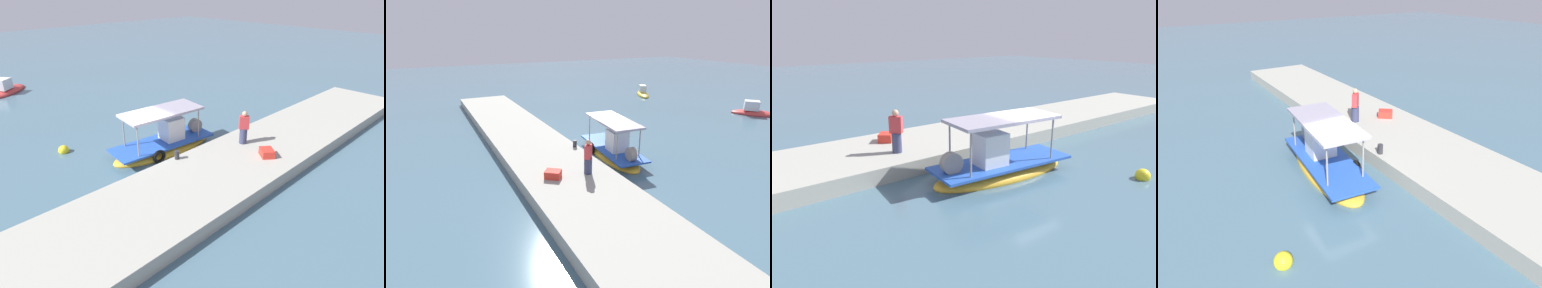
% 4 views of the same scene
% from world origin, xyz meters
% --- Properties ---
extents(ground_plane, '(120.00, 120.00, 0.00)m').
position_xyz_m(ground_plane, '(0.00, 0.00, 0.00)').
color(ground_plane, slate).
extents(dock_quay, '(36.00, 4.65, 0.65)m').
position_xyz_m(dock_quay, '(0.00, -4.33, 0.33)').
color(dock_quay, '#A6A599').
rests_on(dock_quay, ground_plane).
extents(main_fishing_boat, '(6.13, 2.54, 2.69)m').
position_xyz_m(main_fishing_boat, '(1.31, -0.11, 0.41)').
color(main_fishing_boat, gold).
rests_on(main_fishing_boat, ground_plane).
extents(fisherman_near_bollard, '(0.57, 0.57, 1.80)m').
position_xyz_m(fisherman_near_bollard, '(4.05, -3.37, 1.47)').
color(fisherman_near_bollard, '#373B5C').
rests_on(fisherman_near_bollard, dock_quay).
extents(mooring_bollard, '(0.24, 0.24, 0.43)m').
position_xyz_m(mooring_bollard, '(0.32, -2.27, 0.87)').
color(mooring_bollard, '#2D2D33').
rests_on(mooring_bollard, dock_quay).
extents(cargo_crate, '(0.94, 0.96, 0.38)m').
position_xyz_m(cargo_crate, '(3.70, -5.13, 0.84)').
color(cargo_crate, red).
rests_on(cargo_crate, dock_quay).
extents(marker_buoy, '(0.57, 0.57, 0.57)m').
position_xyz_m(marker_buoy, '(-2.85, 3.53, 0.11)').
color(marker_buoy, yellow).
rests_on(marker_buoy, ground_plane).
extents(moored_boat_near, '(4.35, 4.01, 1.52)m').
position_xyz_m(moored_boat_near, '(-1.44, 17.51, 0.22)').
color(moored_boat_near, '#C33835').
rests_on(moored_boat_near, ground_plane).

